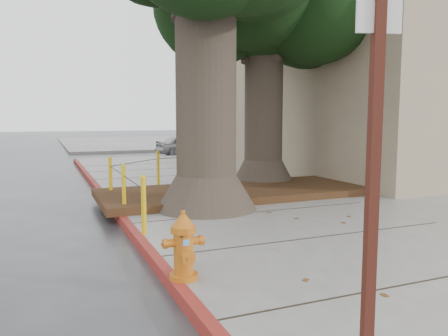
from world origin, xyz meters
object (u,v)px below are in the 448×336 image
(fire_hydrant, at_px, (184,246))
(car_red, at_px, (245,143))
(car_silver, at_px, (187,145))
(signpost, at_px, (373,173))

(fire_hydrant, height_order, car_red, car_red)
(fire_hydrant, distance_m, car_silver, 18.91)
(fire_hydrant, distance_m, signpost, 2.87)
(car_silver, height_order, car_red, car_silver)
(car_red, bearing_deg, fire_hydrant, 154.77)
(fire_hydrant, relative_size, car_red, 0.24)
(car_silver, bearing_deg, signpost, 162.39)
(fire_hydrant, xyz_separation_m, car_red, (9.86, 19.17, 0.01))
(car_red, bearing_deg, signpost, 158.37)
(signpost, relative_size, car_silver, 0.80)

